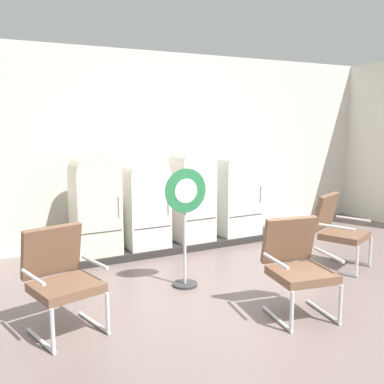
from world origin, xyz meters
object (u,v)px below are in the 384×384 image
at_px(refrigerator_3, 236,188).
at_px(armchair_left, 61,275).
at_px(armchair_right, 337,227).
at_px(sign_stand, 185,224).
at_px(refrigerator_1, 145,198).
at_px(armchair_center, 297,262).
at_px(refrigerator_0, 95,199).
at_px(refrigerator_2, 192,190).

relative_size(refrigerator_3, armchair_left, 1.47).
height_order(armchair_left, armchair_right, same).
bearing_deg(armchair_right, sign_stand, 171.90).
xyz_separation_m(refrigerator_3, sign_stand, (-1.80, -1.59, -0.11)).
distance_m(refrigerator_1, armchair_center, 2.95).
bearing_deg(sign_stand, refrigerator_0, 113.87).
distance_m(armchair_left, armchair_right, 3.90).
xyz_separation_m(refrigerator_3, armchair_right, (0.47, -1.91, -0.34)).
bearing_deg(refrigerator_3, refrigerator_1, 179.79).
bearing_deg(refrigerator_2, refrigerator_3, 0.51).
bearing_deg(refrigerator_2, armchair_center, -94.56).
height_order(refrigerator_3, armchair_center, refrigerator_3).
distance_m(refrigerator_0, armchair_center, 3.20).
xyz_separation_m(refrigerator_1, refrigerator_2, (0.84, -0.01, 0.06)).
xyz_separation_m(refrigerator_0, sign_stand, (0.70, -1.59, -0.12)).
distance_m(refrigerator_2, armchair_center, 2.89).
relative_size(refrigerator_0, armchair_left, 1.48).
distance_m(refrigerator_0, armchair_right, 3.55).
distance_m(armchair_left, sign_stand, 1.71).
relative_size(armchair_right, armchair_center, 1.00).
bearing_deg(armchair_left, armchair_right, 2.28).
relative_size(refrigerator_2, sign_stand, 1.04).
bearing_deg(armchair_left, refrigerator_1, 50.30).
relative_size(refrigerator_0, refrigerator_3, 1.00).
xyz_separation_m(refrigerator_0, armchair_left, (-0.93, -2.06, -0.35)).
bearing_deg(refrigerator_3, armchair_right, -76.30).
height_order(armchair_right, sign_stand, sign_stand).
height_order(refrigerator_0, refrigerator_1, refrigerator_0).
height_order(refrigerator_0, armchair_right, refrigerator_0).
relative_size(refrigerator_1, armchair_right, 1.40).
height_order(refrigerator_3, armchair_right, refrigerator_3).
xyz_separation_m(armchair_right, sign_stand, (-2.27, 0.32, 0.23)).
relative_size(armchair_left, sign_stand, 0.69).
bearing_deg(refrigerator_0, armchair_center, -63.85).
bearing_deg(refrigerator_0, refrigerator_2, -0.18).
height_order(armchair_left, armchair_center, same).
relative_size(refrigerator_1, sign_stand, 0.97).
height_order(refrigerator_0, refrigerator_2, refrigerator_2).
height_order(refrigerator_1, armchair_center, refrigerator_1).
xyz_separation_m(refrigerator_2, refrigerator_3, (0.88, 0.01, -0.03)).
bearing_deg(sign_stand, refrigerator_2, 59.54).
bearing_deg(sign_stand, refrigerator_3, 41.35).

